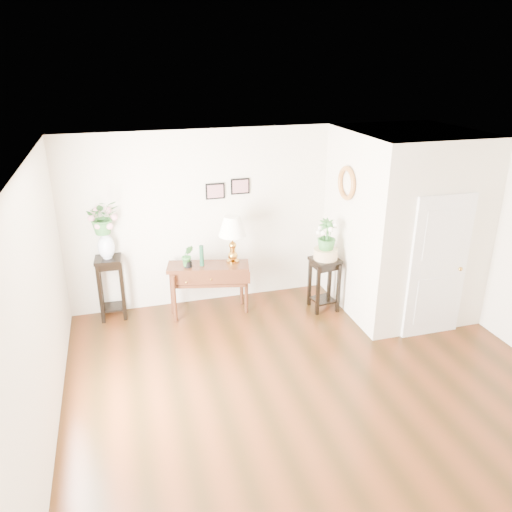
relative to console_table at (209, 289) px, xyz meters
name	(u,v)px	position (x,y,z in m)	size (l,w,h in m)	color
floor	(316,388)	(0.89, -2.27, -0.41)	(6.00, 5.50, 0.02)	#51250F
ceiling	(329,162)	(0.89, -2.27, 2.39)	(6.00, 5.50, 0.02)	white
wall_back	(255,215)	(0.89, 0.48, 0.99)	(6.00, 0.02, 2.80)	silver
wall_front	(492,465)	(0.89, -5.02, 0.99)	(6.00, 0.02, 2.80)	silver
wall_left	(36,322)	(-2.11, -2.27, 0.99)	(0.02, 5.50, 2.80)	silver
partition	(403,222)	(2.99, -0.49, 0.99)	(1.80, 1.95, 2.80)	silver
door	(438,268)	(2.99, -1.49, 0.64)	(0.90, 0.05, 2.10)	white
art_print_left	(215,191)	(0.24, 0.46, 1.44)	(0.30, 0.02, 0.25)	black
art_print_right	(240,186)	(0.64, 0.46, 1.49)	(0.30, 0.02, 0.25)	black
wall_ornament	(346,183)	(2.05, -0.37, 1.64)	(0.51, 0.51, 0.07)	orange
console_table	(209,289)	(0.00, 0.00, 0.00)	(1.24, 0.41, 0.83)	#371D0F
table_lamp	(233,241)	(0.39, 0.00, 0.76)	(0.43, 0.43, 0.75)	#B9852F
green_vase	(202,255)	(-0.09, 0.00, 0.58)	(0.07, 0.07, 0.32)	#143C26
potted_plant	(188,257)	(-0.31, 0.00, 0.58)	(0.18, 0.15, 0.34)	#327231
plant_stand_a	(111,288)	(-1.46, 0.30, 0.08)	(0.38, 0.38, 0.99)	black
porcelain_vase	(106,244)	(-1.46, 0.30, 0.80)	(0.25, 0.25, 0.43)	white
lily_arrangement	(103,216)	(-1.46, 0.30, 1.23)	(0.46, 0.40, 0.51)	#327231
plant_stand_b	(324,284)	(1.79, -0.35, 0.02)	(0.41, 0.41, 0.86)	black
ceramic_bowl	(326,254)	(1.79, -0.35, 0.53)	(0.37, 0.37, 0.17)	#CCB68B
narcissus	(327,236)	(1.79, -0.35, 0.83)	(0.29, 0.29, 0.52)	#327231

